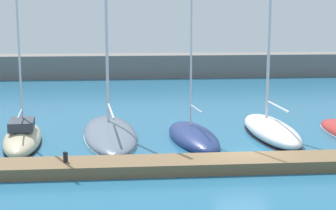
{
  "coord_description": "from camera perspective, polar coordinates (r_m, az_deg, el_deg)",
  "views": [
    {
      "loc": [
        -5.57,
        -22.54,
        6.69
      ],
      "look_at": [
        -3.01,
        5.83,
        1.64
      ],
      "focal_mm": 54.92,
      "sensor_mm": 36.0,
      "label": 1
    }
  ],
  "objects": [
    {
      "name": "ground_plane",
      "position": [
        24.17,
        8.44,
        -6.13
      ],
      "size": [
        120.0,
        120.0,
        0.0
      ],
      "primitive_type": "plane",
      "color": "#236084"
    },
    {
      "name": "dock_pier",
      "position": [
        22.98,
        9.16,
        -6.36
      ],
      "size": [
        36.88,
        1.93,
        0.5
      ],
      "primitive_type": "cube",
      "color": "brown",
      "rests_on": "ground_plane"
    },
    {
      "name": "breakwater_seawall",
      "position": [
        56.19,
        0.57,
        4.45
      ],
      "size": [
        108.0,
        3.95,
        2.41
      ],
      "primitive_type": "cube",
      "color": "slate",
      "rests_on": "ground_plane"
    },
    {
      "name": "sailboat_sand_second",
      "position": [
        27.93,
        -15.84,
        -3.45
      ],
      "size": [
        2.56,
        6.97,
        13.51
      ],
      "rotation": [
        0.0,
        0.0,
        1.67
      ],
      "color": "beige",
      "rests_on": "ground_plane"
    },
    {
      "name": "sailboat_slate_third",
      "position": [
        28.8,
        -6.47,
        -2.98
      ],
      "size": [
        3.71,
        9.74,
        15.06
      ],
      "rotation": [
        0.0,
        0.0,
        1.66
      ],
      "color": "slate",
      "rests_on": "ground_plane"
    },
    {
      "name": "sailboat_navy_fourth",
      "position": [
        27.65,
        2.79,
        -3.48
      ],
      "size": [
        2.99,
        6.8,
        12.89
      ],
      "rotation": [
        0.0,
        0.0,
        1.69
      ],
      "color": "navy",
      "rests_on": "ground_plane"
    },
    {
      "name": "sailboat_white_fifth",
      "position": [
        28.89,
        11.36,
        -2.67
      ],
      "size": [
        2.44,
        7.57,
        11.89
      ],
      "rotation": [
        0.0,
        0.0,
        1.61
      ],
      "color": "white",
      "rests_on": "ground_plane"
    },
    {
      "name": "dock_bollard",
      "position": [
        22.29,
        -11.31,
        -5.68
      ],
      "size": [
        0.2,
        0.2,
        0.44
      ],
      "primitive_type": "cylinder",
      "color": "black",
      "rests_on": "dock_pier"
    }
  ]
}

